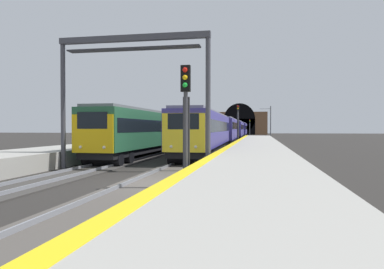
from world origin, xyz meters
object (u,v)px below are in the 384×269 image
(railway_signal_far, at_px, (250,126))
(overhead_signal_gantry, at_px, (133,69))
(railway_signal_mid, at_px, (238,122))
(train_main_approaching, at_px, (232,129))
(train_adjacent_platform, at_px, (173,130))
(railway_signal_near, at_px, (186,114))
(catenary_mast_near, at_px, (270,122))

(railway_signal_far, distance_m, overhead_signal_gantry, 93.57)
(railway_signal_mid, relative_size, railway_signal_far, 1.08)
(railway_signal_far, height_order, overhead_signal_gantry, overhead_signal_gantry)
(train_main_approaching, bearing_deg, overhead_signal_gantry, -4.05)
(train_main_approaching, distance_m, train_adjacent_platform, 25.21)
(railway_signal_near, height_order, railway_signal_mid, railway_signal_mid)
(railway_signal_far, distance_m, catenary_mast_near, 33.65)
(train_adjacent_platform, height_order, railway_signal_mid, railway_signal_mid)
(railway_signal_near, distance_m, overhead_signal_gantry, 7.84)
(catenary_mast_near, bearing_deg, overhead_signal_gantry, 170.91)
(catenary_mast_near, bearing_deg, train_adjacent_platform, 163.27)
(railway_signal_far, xyz_separation_m, catenary_mast_near, (-33.23, -5.29, 0.60))
(railway_signal_near, bearing_deg, railway_signal_mid, -180.00)
(train_main_approaching, distance_m, catenary_mast_near, 17.19)
(train_main_approaching, bearing_deg, railway_signal_near, 1.24)
(train_main_approaching, height_order, train_adjacent_platform, train_adjacent_platform)
(railway_signal_mid, distance_m, catenary_mast_near, 30.47)
(catenary_mast_near, bearing_deg, railway_signal_far, 9.05)
(train_main_approaching, height_order, railway_signal_far, railway_signal_far)
(railway_signal_far, bearing_deg, catenary_mast_near, 9.05)
(train_main_approaching, distance_m, railway_signal_far, 48.82)
(railway_signal_near, bearing_deg, overhead_signal_gantry, -143.44)
(train_main_approaching, xyz_separation_m, train_adjacent_platform, (-24.72, 4.93, 0.02))
(railway_signal_near, xyz_separation_m, catenary_mast_near, (66.06, -5.29, 0.75))
(train_adjacent_platform, distance_m, railway_signal_near, 26.69)
(railway_signal_mid, xyz_separation_m, railway_signal_far, (63.22, -0.00, -0.12))
(railway_signal_near, xyz_separation_m, overhead_signal_gantry, (5.86, 4.34, 2.89))
(train_main_approaching, height_order, railway_signal_near, railway_signal_near)
(train_main_approaching, height_order, overhead_signal_gantry, overhead_signal_gantry)
(catenary_mast_near, bearing_deg, train_main_approaching, 155.23)
(train_main_approaching, relative_size, railway_signal_far, 16.38)
(train_main_approaching, bearing_deg, railway_signal_mid, 6.52)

